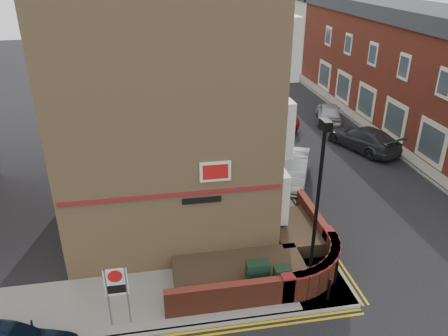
% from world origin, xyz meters
% --- Properties ---
extents(ground, '(120.00, 120.00, 0.00)m').
position_xyz_m(ground, '(0.00, 0.00, 0.00)').
color(ground, black).
rests_on(ground, ground).
extents(pavement_corner, '(13.00, 3.00, 0.12)m').
position_xyz_m(pavement_corner, '(-3.50, 1.50, 0.06)').
color(pavement_corner, gray).
rests_on(pavement_corner, ground).
extents(pavement_main, '(2.00, 32.00, 0.12)m').
position_xyz_m(pavement_main, '(2.00, 16.00, 0.06)').
color(pavement_main, gray).
rests_on(pavement_main, ground).
extents(pavement_far, '(4.00, 40.00, 0.12)m').
position_xyz_m(pavement_far, '(13.00, 13.00, 0.06)').
color(pavement_far, gray).
rests_on(pavement_far, ground).
extents(kerb_side, '(13.00, 0.15, 0.12)m').
position_xyz_m(kerb_side, '(-3.50, 0.00, 0.06)').
color(kerb_side, gray).
rests_on(kerb_side, ground).
extents(kerb_main_near, '(0.15, 32.00, 0.12)m').
position_xyz_m(kerb_main_near, '(3.00, 16.00, 0.06)').
color(kerb_main_near, gray).
rests_on(kerb_main_near, ground).
extents(kerb_main_far, '(0.15, 40.00, 0.12)m').
position_xyz_m(kerb_main_far, '(11.00, 13.00, 0.06)').
color(kerb_main_far, gray).
rests_on(kerb_main_far, ground).
extents(yellow_lines_main, '(0.28, 32.00, 0.01)m').
position_xyz_m(yellow_lines_main, '(3.25, 16.00, 0.01)').
color(yellow_lines_main, gold).
rests_on(yellow_lines_main, ground).
extents(corner_building, '(8.95, 10.40, 13.60)m').
position_xyz_m(corner_building, '(-2.84, 8.00, 6.23)').
color(corner_building, tan).
rests_on(corner_building, ground).
extents(garden_wall, '(6.80, 6.00, 1.20)m').
position_xyz_m(garden_wall, '(0.00, 2.50, 0.00)').
color(garden_wall, maroon).
rests_on(garden_wall, ground).
extents(lamppost, '(0.25, 0.50, 6.30)m').
position_xyz_m(lamppost, '(1.60, 1.20, 3.34)').
color(lamppost, black).
rests_on(lamppost, pavement_corner).
extents(utility_cabinet_large, '(0.80, 0.45, 1.20)m').
position_xyz_m(utility_cabinet_large, '(-0.30, 1.30, 0.72)').
color(utility_cabinet_large, black).
rests_on(utility_cabinet_large, pavement_corner).
extents(utility_cabinet_small, '(0.55, 0.40, 1.10)m').
position_xyz_m(utility_cabinet_small, '(0.50, 1.00, 0.67)').
color(utility_cabinet_small, black).
rests_on(utility_cabinet_small, pavement_corner).
extents(bollard_near, '(0.11, 0.11, 0.90)m').
position_xyz_m(bollard_near, '(2.00, 0.40, 0.57)').
color(bollard_near, black).
rests_on(bollard_near, pavement_corner).
extents(bollard_far, '(0.11, 0.11, 0.90)m').
position_xyz_m(bollard_far, '(2.60, 1.20, 0.57)').
color(bollard_far, black).
rests_on(bollard_far, pavement_corner).
extents(zone_sign, '(0.72, 0.07, 2.20)m').
position_xyz_m(zone_sign, '(-5.00, 0.50, 1.64)').
color(zone_sign, slate).
rests_on(zone_sign, pavement_corner).
extents(far_terrace, '(5.40, 30.40, 8.00)m').
position_xyz_m(far_terrace, '(14.50, 17.00, 4.04)').
color(far_terrace, maroon).
rests_on(far_terrace, ground).
extents(far_terrace_cream, '(5.40, 12.40, 8.00)m').
position_xyz_m(far_terrace_cream, '(14.50, 38.00, 4.05)').
color(far_terrace_cream, beige).
rests_on(far_terrace_cream, ground).
extents(tree_near, '(3.64, 3.65, 6.70)m').
position_xyz_m(tree_near, '(2.00, 14.05, 4.70)').
color(tree_near, '#382B1E').
rests_on(tree_near, pavement_main).
extents(tree_mid, '(4.03, 4.03, 7.42)m').
position_xyz_m(tree_mid, '(2.00, 22.05, 5.20)').
color(tree_mid, '#382B1E').
rests_on(tree_mid, pavement_main).
extents(tree_far, '(3.81, 3.81, 7.00)m').
position_xyz_m(tree_far, '(2.00, 30.05, 4.91)').
color(tree_far, '#382B1E').
rests_on(tree_far, pavement_main).
extents(traffic_light_assembly, '(0.20, 0.16, 4.20)m').
position_xyz_m(traffic_light_assembly, '(2.40, 25.00, 2.78)').
color(traffic_light_assembly, black).
rests_on(traffic_light_assembly, pavement_main).
extents(silver_car_near, '(3.24, 4.76, 1.49)m').
position_xyz_m(silver_car_near, '(3.64, 9.47, 0.74)').
color(silver_car_near, '#9A9EA1').
rests_on(silver_car_near, ground).
extents(red_car_main, '(2.98, 5.63, 1.51)m').
position_xyz_m(red_car_main, '(5.00, 18.28, 0.76)').
color(red_car_main, maroon).
rests_on(red_car_main, ground).
extents(grey_car_far, '(3.61, 5.34, 1.44)m').
position_xyz_m(grey_car_far, '(9.36, 12.84, 0.72)').
color(grey_car_far, '#2C2D31').
rests_on(grey_car_far, ground).
extents(silver_car_far, '(2.89, 4.43, 1.40)m').
position_xyz_m(silver_car_far, '(9.24, 18.12, 0.70)').
color(silver_car_far, '#AAADB2').
rests_on(silver_car_far, ground).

